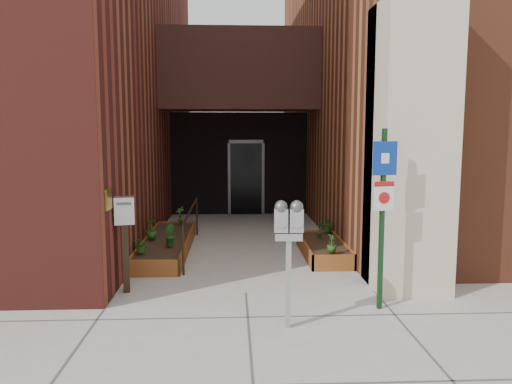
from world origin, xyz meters
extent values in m
plane|color=#9E9991|center=(0.00, 0.00, 0.00)|extent=(80.00, 80.00, 0.00)
cube|color=maroon|center=(-6.00, 6.70, 5.00)|extent=(8.00, 14.60, 10.00)
cube|color=brown|center=(6.00, 7.15, 5.00)|extent=(8.00, 13.70, 10.00)
cube|color=beige|center=(2.55, 0.20, 2.20)|extent=(1.10, 1.20, 4.40)
cube|color=black|center=(0.00, 6.00, 4.00)|extent=(4.20, 2.00, 2.00)
cube|color=black|center=(0.00, 7.40, 1.50)|extent=(4.00, 0.30, 3.00)
cube|color=black|center=(0.20, 7.22, 1.05)|extent=(0.90, 0.06, 2.10)
cube|color=#B79338|center=(-1.99, -0.20, 1.50)|extent=(0.04, 0.30, 0.30)
cube|color=brown|center=(-1.55, 0.92, 0.15)|extent=(0.90, 0.04, 0.30)
cube|color=brown|center=(-1.55, 4.48, 0.15)|extent=(0.90, 0.04, 0.30)
cube|color=brown|center=(-1.98, 2.70, 0.15)|extent=(0.04, 3.60, 0.30)
cube|color=brown|center=(-1.12, 2.70, 0.15)|extent=(0.04, 3.60, 0.30)
cube|color=black|center=(-1.55, 2.70, 0.13)|extent=(0.82, 3.52, 0.26)
cube|color=brown|center=(1.60, 1.12, 0.15)|extent=(0.80, 0.04, 0.30)
cube|color=brown|center=(1.60, 3.28, 0.15)|extent=(0.80, 0.04, 0.30)
cube|color=brown|center=(1.22, 2.20, 0.15)|extent=(0.04, 2.20, 0.30)
cube|color=brown|center=(1.98, 2.20, 0.15)|extent=(0.04, 2.20, 0.30)
cube|color=black|center=(1.60, 2.20, 0.13)|extent=(0.72, 2.12, 0.26)
cylinder|color=black|center=(-1.05, 1.00, 0.45)|extent=(0.04, 0.04, 0.90)
cylinder|color=black|center=(-1.05, 4.30, 0.45)|extent=(0.04, 0.04, 0.90)
cylinder|color=black|center=(-1.05, 2.65, 0.88)|extent=(0.04, 3.30, 0.04)
cube|color=#9D9D9F|center=(0.50, -1.35, 0.57)|extent=(0.07, 0.07, 1.13)
cube|color=#9D9D9F|center=(0.50, -1.35, 1.18)|extent=(0.35, 0.15, 0.09)
cube|color=#9D9D9F|center=(0.41, -1.35, 1.38)|extent=(0.17, 0.12, 0.29)
sphere|color=#59595B|center=(0.41, -1.35, 1.55)|extent=(0.17, 0.17, 0.17)
cube|color=white|center=(0.40, -1.41, 1.40)|extent=(0.10, 0.01, 0.06)
cube|color=#B21414|center=(0.40, -1.41, 1.31)|extent=(0.10, 0.01, 0.03)
cube|color=#9D9D9F|center=(0.60, -1.36, 1.38)|extent=(0.17, 0.12, 0.29)
sphere|color=#59595B|center=(0.60, -1.36, 1.55)|extent=(0.17, 0.17, 0.17)
cube|color=white|center=(0.60, -1.42, 1.40)|extent=(0.10, 0.01, 0.06)
cube|color=#B21414|center=(0.60, -1.42, 1.31)|extent=(0.10, 0.01, 0.03)
cube|color=#123215|center=(1.86, -0.75, 1.26)|extent=(0.07, 0.07, 2.52)
cube|color=navy|center=(1.87, -0.78, 2.12)|extent=(0.34, 0.07, 0.46)
cube|color=white|center=(1.87, -0.79, 2.12)|extent=(0.12, 0.03, 0.14)
cube|color=white|center=(1.87, -0.78, 1.60)|extent=(0.29, 0.07, 0.40)
cube|color=#B21414|center=(1.87, -0.79, 1.77)|extent=(0.28, 0.06, 0.07)
cylinder|color=#B21414|center=(1.87, -0.79, 1.58)|extent=(0.16, 0.04, 0.16)
cube|color=black|center=(-1.84, 0.14, 0.54)|extent=(0.12, 0.12, 1.08)
cube|color=#B9B9BB|center=(-1.84, 0.14, 1.28)|extent=(0.33, 0.27, 0.41)
cube|color=#59595B|center=(-1.82, 0.03, 1.40)|extent=(0.21, 0.05, 0.04)
cube|color=white|center=(-1.82, 0.03, 1.23)|extent=(0.23, 0.06, 0.10)
imported|color=#225A19|center=(-1.85, 1.45, 0.46)|extent=(0.41, 0.41, 0.32)
imported|color=#17521C|center=(-1.41, 2.00, 0.50)|extent=(0.30, 0.30, 0.40)
imported|color=#255B1A|center=(-1.85, 2.60, 0.50)|extent=(0.30, 0.30, 0.40)
imported|color=#215418|center=(-1.42, 4.17, 0.50)|extent=(0.30, 0.30, 0.41)
imported|color=#245117|center=(1.59, 1.30, 0.46)|extent=(0.23, 0.23, 0.33)
imported|color=#215217|center=(1.60, 2.61, 0.46)|extent=(0.24, 0.24, 0.32)
imported|color=#195819|center=(1.85, 3.10, 0.45)|extent=(0.39, 0.39, 0.31)
camera|label=1|loc=(-0.18, -7.42, 2.50)|focal=35.00mm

